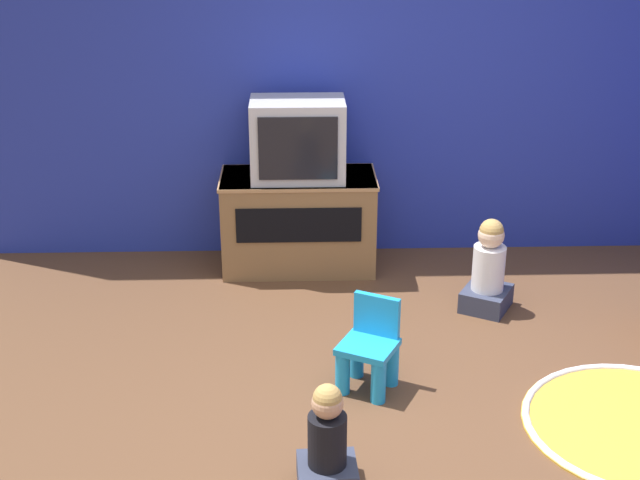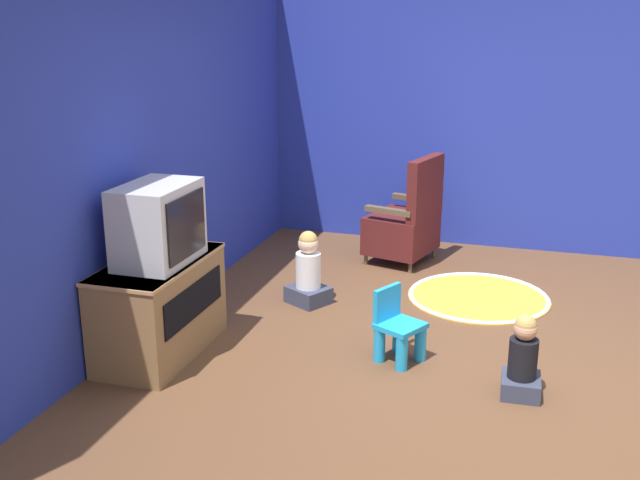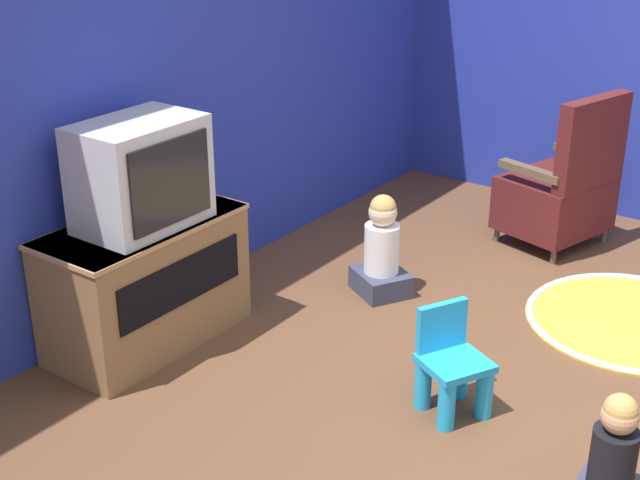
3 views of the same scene
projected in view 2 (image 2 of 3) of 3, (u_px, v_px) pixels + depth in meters
The scene contains 10 objects.
ground_plane at pixel (449, 352), 5.28m from camera, with size 30.00×30.00×0.00m, color brown.
wall_back at pixel (140, 144), 5.40m from camera, with size 5.76×0.12×2.76m.
wall_right at pixel (527, 111), 7.25m from camera, with size 0.12×5.33×2.76m.
tv_cabinet at pixel (160, 306), 5.17m from camera, with size 1.07×0.54×0.67m.
television at pixel (158, 224), 4.99m from camera, with size 0.63×0.42×0.54m.
black_armchair at pixel (406, 223), 7.09m from camera, with size 0.76×0.69×1.03m.
yellow_kid_chair at pixel (398, 331), 5.09m from camera, with size 0.38×0.37×0.51m.
play_mat at pixel (478, 297), 6.27m from camera, with size 1.18×1.18×0.04m.
child_watching_left at pixel (308, 272), 6.09m from camera, with size 0.39×0.41×0.61m.
child_watching_center at pixel (523, 361), 4.62m from camera, with size 0.28×0.25×0.53m.
Camera 2 is at (-4.88, -0.54, 2.28)m, focal length 42.00 mm.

